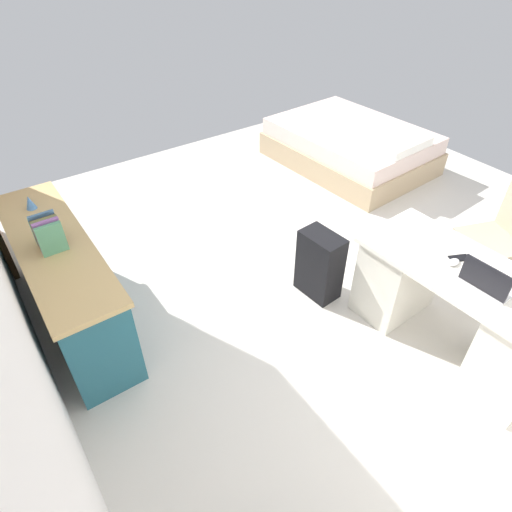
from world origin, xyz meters
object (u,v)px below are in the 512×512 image
(credenza, at_px, (66,282))
(suitcase_black, at_px, (320,265))
(desk, at_px, (454,307))
(cell_phone_by_mouse, at_px, (459,258))
(bed, at_px, (351,146))
(figurine_small, at_px, (30,202))
(computer_mouse, at_px, (454,262))
(laptop, at_px, (488,282))
(office_chair, at_px, (497,246))

(credenza, distance_m, suitcase_black, 2.00)
(desk, height_order, cell_phone_by_mouse, cell_phone_by_mouse)
(desk, relative_size, cell_phone_by_mouse, 10.75)
(credenza, bearing_deg, suitcase_black, -116.35)
(bed, distance_m, figurine_small, 3.77)
(computer_mouse, height_order, figurine_small, figurine_small)
(desk, bearing_deg, laptop, 159.89)
(laptop, xyz_separation_m, figurine_small, (2.56, 2.14, 0.05))
(bed, relative_size, computer_mouse, 19.73)
(office_chair, height_order, credenza, office_chair)
(office_chair, distance_m, laptop, 1.05)
(credenza, relative_size, computer_mouse, 18.00)
(credenza, xyz_separation_m, figurine_small, (0.54, 0.00, 0.44))
(desk, xyz_separation_m, cell_phone_by_mouse, (0.12, -0.06, 0.35))
(computer_mouse, bearing_deg, bed, -34.27)
(office_chair, xyz_separation_m, cell_phone_by_mouse, (-0.09, 0.80, 0.31))
(bed, distance_m, laptop, 3.17)
(credenza, xyz_separation_m, laptop, (-2.02, -2.14, 0.39))
(laptop, bearing_deg, bed, -30.23)
(office_chair, relative_size, computer_mouse, 9.40)
(desk, xyz_separation_m, bed, (2.55, -1.52, -0.14))
(office_chair, bearing_deg, laptop, 111.83)
(laptop, distance_m, computer_mouse, 0.27)
(desk, distance_m, laptop, 0.43)
(laptop, height_order, computer_mouse, laptop)
(office_chair, bearing_deg, figurine_small, 54.38)
(bed, bearing_deg, figurine_small, 92.27)
(laptop, xyz_separation_m, cell_phone_by_mouse, (0.27, -0.12, -0.04))
(desk, bearing_deg, computer_mouse, 13.76)
(desk, relative_size, suitcase_black, 2.45)
(cell_phone_by_mouse, distance_m, figurine_small, 3.21)
(office_chair, relative_size, figurine_small, 8.55)
(desk, distance_m, suitcase_black, 1.06)
(desk, xyz_separation_m, computer_mouse, (0.10, 0.03, 0.36))
(figurine_small, bearing_deg, cell_phone_by_mouse, -135.34)
(desk, height_order, laptop, laptop)
(computer_mouse, xyz_separation_m, cell_phone_by_mouse, (0.01, -0.08, -0.01))
(bed, xyz_separation_m, laptop, (-2.70, 1.58, 0.53))
(office_chair, bearing_deg, credenza, 61.59)
(computer_mouse, relative_size, cell_phone_by_mouse, 0.74)
(laptop, distance_m, cell_phone_by_mouse, 0.30)
(office_chair, relative_size, bed, 0.48)
(suitcase_black, height_order, figurine_small, figurine_small)
(credenza, height_order, computer_mouse, credenza)
(suitcase_black, bearing_deg, laptop, -167.04)
(suitcase_black, xyz_separation_m, cell_phone_by_mouse, (-0.86, -0.46, 0.43))
(cell_phone_by_mouse, bearing_deg, credenza, 77.79)
(suitcase_black, xyz_separation_m, computer_mouse, (-0.87, -0.38, 0.44))
(cell_phone_by_mouse, bearing_deg, computer_mouse, 123.56)
(desk, height_order, credenza, credenza)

